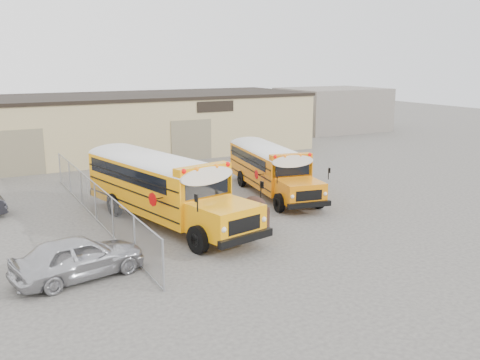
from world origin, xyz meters
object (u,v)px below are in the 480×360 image
school_bus_right (240,150)px  car_silver (78,257)px  school_bus_left (97,162)px  tarp_bundle (254,213)px

school_bus_right → car_silver: 18.26m
car_silver → school_bus_left: bearing=-28.4°
school_bus_left → car_silver: (-3.45, -11.32, -1.07)m
tarp_bundle → school_bus_right: bearing=64.7°
school_bus_left → tarp_bundle: size_ratio=7.13×
school_bus_right → tarp_bundle: school_bus_right is taller
school_bus_right → school_bus_left: bearing=-171.8°
school_bus_right → tarp_bundle: size_ratio=6.07×
school_bus_right → car_silver: (-13.08, -12.71, -0.80)m
car_silver → tarp_bundle: bearing=-89.3°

